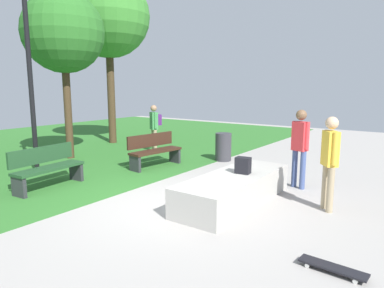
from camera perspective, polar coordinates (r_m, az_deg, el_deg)
name	(u,v)px	position (r m, az deg, el deg)	size (l,w,h in m)	color
ground_plane	(158,203)	(6.82, -5.59, -9.63)	(28.00, 28.00, 0.00)	#9E9993
concrete_ledge	(234,189)	(6.81, 6.99, -7.29)	(2.94, 1.01, 0.55)	#A8A59E
backpack_on_ledge	(243,165)	(6.83, 8.38, -3.50)	(0.28, 0.20, 0.32)	black
skater_performing_trick	(330,156)	(6.63, 21.71, -1.90)	(0.38, 0.35, 1.71)	tan
skater_watching	(300,143)	(7.88, 17.32, 0.22)	(0.30, 0.41, 1.73)	#3F5184
skateboard_by_ledge	(333,268)	(4.77, 22.11, -18.31)	(0.25, 0.81, 0.08)	black
skateboard_spare	(210,182)	(8.00, 2.90, -6.21)	(0.68, 0.73, 0.08)	#A5262D
park_bench_far_left	(47,167)	(8.29, -22.75, -3.43)	(1.64, 0.62, 0.91)	#1E4223
park_bench_near_lamppost	(154,150)	(9.70, -6.24, -0.93)	(1.64, 0.65, 0.91)	#331E14
tree_broad_elm	(63,33)	(11.41, -20.40, 16.73)	(2.40, 2.40, 5.00)	#42301E
tree_slender_maple	(108,17)	(14.20, -13.62, 19.70)	(3.12, 3.12, 6.39)	#42301E
lamp_post	(29,62)	(9.67, -25.22, 12.10)	(0.28, 0.28, 4.70)	black
trash_bin	(223,147)	(10.48, 5.17, -0.48)	(0.48, 0.48, 0.83)	#333338
pedestrian_with_backpack	(155,124)	(11.84, -6.16, 3.27)	(0.44, 0.43, 1.59)	tan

